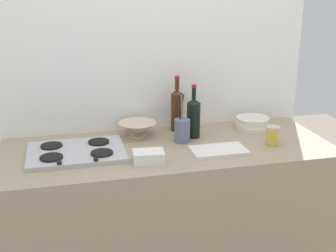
{
  "coord_description": "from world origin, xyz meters",
  "views": [
    {
      "loc": [
        -0.54,
        -2.19,
        1.77
      ],
      "look_at": [
        0.0,
        0.0,
        1.02
      ],
      "focal_mm": 47.4,
      "sensor_mm": 36.0,
      "label": 1
    }
  ],
  "objects_px": {
    "utensil_crock": "(182,130)",
    "cutting_board": "(219,150)",
    "butter_dish": "(149,157)",
    "wine_bottle_leftmost": "(193,117)",
    "plate_stack": "(252,123)",
    "wine_bottle_mid_left": "(177,109)",
    "condiment_jar_front": "(273,136)",
    "stovetop_hob": "(76,152)",
    "mixing_bowl": "(138,129)"
  },
  "relations": [
    {
      "from": "utensil_crock",
      "to": "cutting_board",
      "type": "distance_m",
      "value": 0.25
    },
    {
      "from": "butter_dish",
      "to": "utensil_crock",
      "type": "relative_size",
      "value": 0.56
    },
    {
      "from": "wine_bottle_leftmost",
      "to": "butter_dish",
      "type": "xyz_separation_m",
      "value": [
        -0.33,
        -0.31,
        -0.09
      ]
    },
    {
      "from": "plate_stack",
      "to": "wine_bottle_leftmost",
      "type": "xyz_separation_m",
      "value": [
        -0.39,
        -0.06,
        0.09
      ]
    },
    {
      "from": "wine_bottle_mid_left",
      "to": "condiment_jar_front",
      "type": "bearing_deg",
      "value": -39.61
    },
    {
      "from": "utensil_crock",
      "to": "cutting_board",
      "type": "relative_size",
      "value": 0.94
    },
    {
      "from": "plate_stack",
      "to": "utensil_crock",
      "type": "xyz_separation_m",
      "value": [
        -0.48,
        -0.12,
        0.03
      ]
    },
    {
      "from": "wine_bottle_leftmost",
      "to": "condiment_jar_front",
      "type": "relative_size",
      "value": 2.92
    },
    {
      "from": "stovetop_hob",
      "to": "wine_bottle_mid_left",
      "type": "relative_size",
      "value": 1.49
    },
    {
      "from": "plate_stack",
      "to": "wine_bottle_leftmost",
      "type": "relative_size",
      "value": 0.67
    },
    {
      "from": "stovetop_hob",
      "to": "cutting_board",
      "type": "height_order",
      "value": "stovetop_hob"
    },
    {
      "from": "wine_bottle_leftmost",
      "to": "cutting_board",
      "type": "distance_m",
      "value": 0.29
    },
    {
      "from": "stovetop_hob",
      "to": "utensil_crock",
      "type": "relative_size",
      "value": 1.82
    },
    {
      "from": "stovetop_hob",
      "to": "plate_stack",
      "type": "xyz_separation_m",
      "value": [
        1.07,
        0.17,
        0.02
      ]
    },
    {
      "from": "butter_dish",
      "to": "mixing_bowl",
      "type": "bearing_deg",
      "value": 87.89
    },
    {
      "from": "butter_dish",
      "to": "utensil_crock",
      "type": "xyz_separation_m",
      "value": [
        0.24,
        0.25,
        0.04
      ]
    },
    {
      "from": "wine_bottle_leftmost",
      "to": "cutting_board",
      "type": "xyz_separation_m",
      "value": [
        0.06,
        -0.26,
        -0.11
      ]
    },
    {
      "from": "plate_stack",
      "to": "cutting_board",
      "type": "bearing_deg",
      "value": -136.35
    },
    {
      "from": "wine_bottle_leftmost",
      "to": "wine_bottle_mid_left",
      "type": "relative_size",
      "value": 0.93
    },
    {
      "from": "plate_stack",
      "to": "mixing_bowl",
      "type": "distance_m",
      "value": 0.71
    },
    {
      "from": "wine_bottle_mid_left",
      "to": "mixing_bowl",
      "type": "xyz_separation_m",
      "value": [
        -0.25,
        -0.06,
        -0.09
      ]
    },
    {
      "from": "butter_dish",
      "to": "wine_bottle_mid_left",
      "type": "bearing_deg",
      "value": 59.38
    },
    {
      "from": "plate_stack",
      "to": "wine_bottle_mid_left",
      "type": "bearing_deg",
      "value": 169.56
    },
    {
      "from": "mixing_bowl",
      "to": "butter_dish",
      "type": "xyz_separation_m",
      "value": [
        -0.01,
        -0.39,
        -0.02
      ]
    },
    {
      "from": "mixing_bowl",
      "to": "stovetop_hob",
      "type": "bearing_deg",
      "value": -150.99
    },
    {
      "from": "mixing_bowl",
      "to": "condiment_jar_front",
      "type": "height_order",
      "value": "condiment_jar_front"
    },
    {
      "from": "stovetop_hob",
      "to": "utensil_crock",
      "type": "height_order",
      "value": "utensil_crock"
    },
    {
      "from": "wine_bottle_leftmost",
      "to": "cutting_board",
      "type": "relative_size",
      "value": 1.07
    },
    {
      "from": "cutting_board",
      "to": "condiment_jar_front",
      "type": "bearing_deg",
      "value": 5.83
    },
    {
      "from": "wine_bottle_leftmost",
      "to": "butter_dish",
      "type": "relative_size",
      "value": 2.01
    },
    {
      "from": "butter_dish",
      "to": "condiment_jar_front",
      "type": "bearing_deg",
      "value": 6.26
    },
    {
      "from": "wine_bottle_mid_left",
      "to": "utensil_crock",
      "type": "height_order",
      "value": "wine_bottle_mid_left"
    },
    {
      "from": "wine_bottle_mid_left",
      "to": "butter_dish",
      "type": "height_order",
      "value": "wine_bottle_mid_left"
    },
    {
      "from": "stovetop_hob",
      "to": "mixing_bowl",
      "type": "height_order",
      "value": "mixing_bowl"
    },
    {
      "from": "plate_stack",
      "to": "condiment_jar_front",
      "type": "xyz_separation_m",
      "value": [
        -0.01,
        -0.29,
        0.02
      ]
    },
    {
      "from": "plate_stack",
      "to": "mixing_bowl",
      "type": "bearing_deg",
      "value": 177.78
    },
    {
      "from": "stovetop_hob",
      "to": "wine_bottle_mid_left",
      "type": "xyz_separation_m",
      "value": [
        0.61,
        0.26,
        0.12
      ]
    },
    {
      "from": "mixing_bowl",
      "to": "condiment_jar_front",
      "type": "distance_m",
      "value": 0.76
    },
    {
      "from": "mixing_bowl",
      "to": "butter_dish",
      "type": "distance_m",
      "value": 0.39
    },
    {
      "from": "stovetop_hob",
      "to": "plate_stack",
      "type": "bearing_deg",
      "value": 9.19
    },
    {
      "from": "wine_bottle_mid_left",
      "to": "mixing_bowl",
      "type": "distance_m",
      "value": 0.27
    },
    {
      "from": "utensil_crock",
      "to": "mixing_bowl",
      "type": "bearing_deg",
      "value": 147.27
    },
    {
      "from": "wine_bottle_leftmost",
      "to": "utensil_crock",
      "type": "xyz_separation_m",
      "value": [
        -0.08,
        -0.06,
        -0.05
      ]
    },
    {
      "from": "wine_bottle_leftmost",
      "to": "wine_bottle_mid_left",
      "type": "distance_m",
      "value": 0.15
    },
    {
      "from": "wine_bottle_mid_left",
      "to": "wine_bottle_leftmost",
      "type": "bearing_deg",
      "value": -66.66
    },
    {
      "from": "plate_stack",
      "to": "cutting_board",
      "type": "height_order",
      "value": "plate_stack"
    },
    {
      "from": "plate_stack",
      "to": "mixing_bowl",
      "type": "xyz_separation_m",
      "value": [
        -0.71,
        0.03,
        0.01
      ]
    },
    {
      "from": "wine_bottle_leftmost",
      "to": "condiment_jar_front",
      "type": "bearing_deg",
      "value": -30.66
    },
    {
      "from": "stovetop_hob",
      "to": "mixing_bowl",
      "type": "xyz_separation_m",
      "value": [
        0.36,
        0.2,
        0.03
      ]
    },
    {
      "from": "plate_stack",
      "to": "mixing_bowl",
      "type": "height_order",
      "value": "mixing_bowl"
    }
  ]
}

